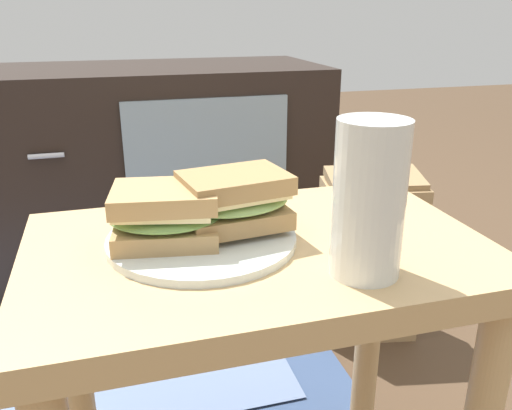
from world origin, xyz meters
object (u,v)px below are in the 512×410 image
Objects in this scene: beer_glass at (369,203)px; plate at (202,239)px; paper_bag at (368,256)px; sandwich_front at (165,215)px; tv_cabinet at (154,168)px; sandwich_back at (235,200)px.

plate is at bearing 141.14° from beer_glass.
plate is 0.67m from paper_bag.
beer_glass is (0.20, -0.12, 0.04)m from sandwich_front.
paper_bag is at bearing 60.45° from beer_glass.
paper_bag is at bearing -50.58° from tv_cabinet.
paper_bag is (0.45, 0.40, -0.27)m from plate.
sandwich_front is at bearing -175.35° from sandwich_back.
plate is 1.61× the size of sandwich_front.
sandwich_back is 0.37× the size of paper_bag.
plate reaches higher than paper_bag.
paper_bag is (0.43, -0.52, -0.10)m from tv_cabinet.
tv_cabinet is 6.72× the size of sandwich_front.
plate is at bearing -91.49° from tv_cabinet.
sandwich_front is at bearing -140.60° from paper_bag.
sandwich_back is at bearing -135.72° from paper_bag.
paper_bag is (0.30, 0.53, -0.35)m from beer_glass.
tv_cabinet is 5.72× the size of beer_glass.
plate is at bearing -175.35° from sandwich_back.
tv_cabinet is at bearing 91.15° from sandwich_back.
plate is 0.21m from beer_glass.
tv_cabinet is at bearing 129.42° from paper_bag.
plate is 1.37× the size of beer_glass.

